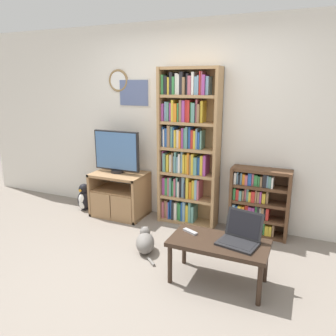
{
  "coord_description": "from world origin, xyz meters",
  "views": [
    {
      "loc": [
        1.47,
        -2.36,
        1.84
      ],
      "look_at": [
        0.02,
        0.92,
        0.9
      ],
      "focal_mm": 35.0,
      "sensor_mm": 36.0,
      "label": 1
    }
  ],
  "objects_px": {
    "tv_stand": "(119,194)",
    "remote_near_laptop": "(190,232)",
    "television": "(117,152)",
    "cat": "(145,242)",
    "bookshelf_tall": "(186,148)",
    "penguin_figurine": "(84,198)",
    "laptop": "(240,235)",
    "coffee_table": "(219,246)",
    "bookshelf_short": "(256,202)"
  },
  "relations": [
    {
      "from": "tv_stand",
      "to": "remote_near_laptop",
      "type": "bearing_deg",
      "value": -34.42
    },
    {
      "from": "television",
      "to": "cat",
      "type": "height_order",
      "value": "television"
    },
    {
      "from": "bookshelf_tall",
      "to": "remote_near_laptop",
      "type": "distance_m",
      "value": 1.36
    },
    {
      "from": "tv_stand",
      "to": "television",
      "type": "bearing_deg",
      "value": 138.65
    },
    {
      "from": "bookshelf_tall",
      "to": "penguin_figurine",
      "type": "relative_size",
      "value": 5.07
    },
    {
      "from": "laptop",
      "to": "remote_near_laptop",
      "type": "distance_m",
      "value": 0.49
    },
    {
      "from": "television",
      "to": "penguin_figurine",
      "type": "xyz_separation_m",
      "value": [
        -0.55,
        -0.08,
        -0.73
      ]
    },
    {
      "from": "bookshelf_tall",
      "to": "coffee_table",
      "type": "relative_size",
      "value": 2.24
    },
    {
      "from": "tv_stand",
      "to": "penguin_figurine",
      "type": "height_order",
      "value": "tv_stand"
    },
    {
      "from": "tv_stand",
      "to": "laptop",
      "type": "relative_size",
      "value": 1.86
    },
    {
      "from": "bookshelf_short",
      "to": "bookshelf_tall",
      "type": "bearing_deg",
      "value": -179.77
    },
    {
      "from": "tv_stand",
      "to": "bookshelf_tall",
      "type": "xyz_separation_m",
      "value": [
        0.94,
        0.16,
        0.71
      ]
    },
    {
      "from": "tv_stand",
      "to": "penguin_figurine",
      "type": "xyz_separation_m",
      "value": [
        -0.58,
        -0.05,
        -0.13
      ]
    },
    {
      "from": "television",
      "to": "laptop",
      "type": "bearing_deg",
      "value": -27.48
    },
    {
      "from": "coffee_table",
      "to": "remote_near_laptop",
      "type": "height_order",
      "value": "remote_near_laptop"
    },
    {
      "from": "television",
      "to": "penguin_figurine",
      "type": "bearing_deg",
      "value": -171.52
    },
    {
      "from": "television",
      "to": "coffee_table",
      "type": "height_order",
      "value": "television"
    },
    {
      "from": "bookshelf_short",
      "to": "remote_near_laptop",
      "type": "xyz_separation_m",
      "value": [
        -0.45,
        -1.14,
        0.02
      ]
    },
    {
      "from": "bookshelf_short",
      "to": "remote_near_laptop",
      "type": "height_order",
      "value": "bookshelf_short"
    },
    {
      "from": "bookshelf_tall",
      "to": "bookshelf_short",
      "type": "xyz_separation_m",
      "value": [
        0.93,
        0.0,
        -0.6
      ]
    },
    {
      "from": "television",
      "to": "penguin_figurine",
      "type": "height_order",
      "value": "television"
    },
    {
      "from": "coffee_table",
      "to": "penguin_figurine",
      "type": "relative_size",
      "value": 2.26
    },
    {
      "from": "penguin_figurine",
      "to": "cat",
      "type": "bearing_deg",
      "value": -27.81
    },
    {
      "from": "bookshelf_tall",
      "to": "remote_near_laptop",
      "type": "xyz_separation_m",
      "value": [
        0.48,
        -1.13,
        -0.58
      ]
    },
    {
      "from": "tv_stand",
      "to": "laptop",
      "type": "height_order",
      "value": "laptop"
    },
    {
      "from": "remote_near_laptop",
      "to": "coffee_table",
      "type": "bearing_deg",
      "value": -77.83
    },
    {
      "from": "coffee_table",
      "to": "cat",
      "type": "height_order",
      "value": "coffee_table"
    },
    {
      "from": "remote_near_laptop",
      "to": "cat",
      "type": "distance_m",
      "value": 0.7
    },
    {
      "from": "bookshelf_tall",
      "to": "coffee_table",
      "type": "bearing_deg",
      "value": -56.93
    },
    {
      "from": "cat",
      "to": "penguin_figurine",
      "type": "bearing_deg",
      "value": 124.88
    },
    {
      "from": "laptop",
      "to": "cat",
      "type": "distance_m",
      "value": 1.16
    },
    {
      "from": "laptop",
      "to": "television",
      "type": "bearing_deg",
      "value": 163.92
    },
    {
      "from": "television",
      "to": "remote_near_laptop",
      "type": "height_order",
      "value": "television"
    },
    {
      "from": "tv_stand",
      "to": "bookshelf_short",
      "type": "bearing_deg",
      "value": 5.09
    },
    {
      "from": "laptop",
      "to": "penguin_figurine",
      "type": "distance_m",
      "value": 2.67
    },
    {
      "from": "tv_stand",
      "to": "bookshelf_short",
      "type": "distance_m",
      "value": 1.88
    },
    {
      "from": "bookshelf_tall",
      "to": "cat",
      "type": "relative_size",
      "value": 4.65
    },
    {
      "from": "bookshelf_tall",
      "to": "television",
      "type": "bearing_deg",
      "value": -172.43
    },
    {
      "from": "bookshelf_short",
      "to": "tv_stand",
      "type": "bearing_deg",
      "value": -174.91
    },
    {
      "from": "cat",
      "to": "bookshelf_tall",
      "type": "bearing_deg",
      "value": 55.52
    },
    {
      "from": "coffee_table",
      "to": "tv_stand",
      "type": "bearing_deg",
      "value": 148.97
    },
    {
      "from": "laptop",
      "to": "cat",
      "type": "xyz_separation_m",
      "value": [
        -1.08,
        0.19,
        -0.38
      ]
    },
    {
      "from": "laptop",
      "to": "remote_near_laptop",
      "type": "relative_size",
      "value": 2.42
    },
    {
      "from": "bookshelf_tall",
      "to": "cat",
      "type": "bearing_deg",
      "value": -97.17
    },
    {
      "from": "bookshelf_short",
      "to": "penguin_figurine",
      "type": "xyz_separation_m",
      "value": [
        -2.45,
        -0.21,
        -0.23
      ]
    },
    {
      "from": "bookshelf_short",
      "to": "cat",
      "type": "relative_size",
      "value": 1.94
    },
    {
      "from": "tv_stand",
      "to": "cat",
      "type": "relative_size",
      "value": 1.7
    },
    {
      "from": "coffee_table",
      "to": "remote_near_laptop",
      "type": "distance_m",
      "value": 0.32
    },
    {
      "from": "television",
      "to": "bookshelf_tall",
      "type": "xyz_separation_m",
      "value": [
        0.98,
        0.13,
        0.11
      ]
    },
    {
      "from": "coffee_table",
      "to": "cat",
      "type": "relative_size",
      "value": 2.07
    }
  ]
}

